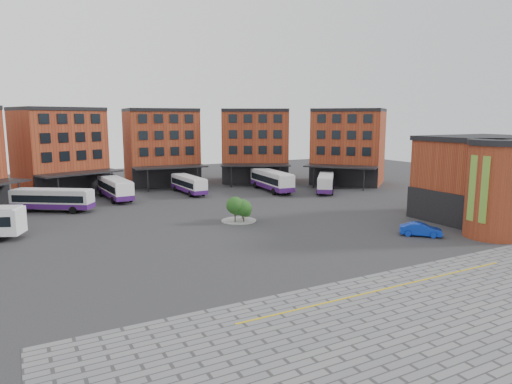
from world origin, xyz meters
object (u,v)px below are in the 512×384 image
bus_e (271,180)px  bus_f (326,182)px  bus_c (115,188)px  bus_b (52,199)px  bus_d (189,184)px  tree_island (240,208)px  blue_car (421,230)px

bus_e → bus_f: (7.90, -5.33, -0.27)m
bus_c → bus_e: 26.50m
bus_b → bus_d: 22.53m
bus_e → bus_c: bearing=175.5°
bus_b → bus_e: (35.71, 1.12, 0.23)m
bus_c → bus_d: (12.23, -0.36, -0.21)m
bus_c → bus_e: size_ratio=0.94×
bus_b → bus_e: bus_e is taller
bus_b → bus_f: size_ratio=1.06×
tree_island → bus_b: (-20.02, 18.05, -0.05)m
tree_island → bus_d: (1.84, 23.53, -0.13)m
bus_d → bus_f: bearing=-26.1°
tree_island → bus_e: (15.69, 19.17, 0.18)m
bus_b → bus_e: size_ratio=0.83×
tree_island → bus_f: (23.59, 13.84, -0.09)m
tree_island → bus_c: bus_c is taller
bus_e → bus_b: bearing=-172.5°
bus_b → bus_f: 43.81m
bus_b → blue_car: size_ratio=2.40×
bus_e → bus_f: size_ratio=1.28×
bus_f → bus_b: bearing=-146.7°
bus_d → bus_e: bearing=-19.5°
bus_b → blue_car: bearing=-100.2°
bus_f → blue_car: bearing=-68.4°
bus_e → blue_car: bearing=-86.3°
bus_c → bus_f: (33.98, -10.04, -0.17)m
bus_e → blue_car: 34.74m
blue_car → bus_b: bearing=90.4°
tree_island → bus_e: bearing=50.7°
bus_d → blue_car: (12.65, -39.05, -0.89)m
bus_b → bus_d: bearing=-41.9°
tree_island → bus_c: bearing=113.5°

